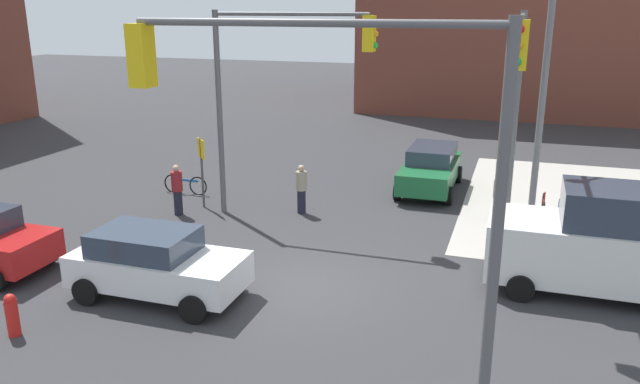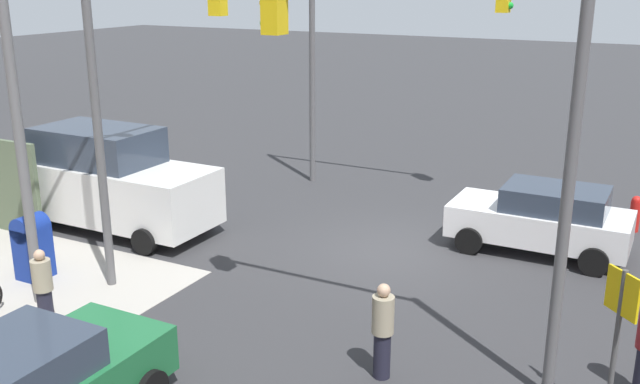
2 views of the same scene
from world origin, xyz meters
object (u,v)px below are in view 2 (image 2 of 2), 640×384
(traffic_signal_ne_corner, at_px, (151,59))
(pedestrian_waiting, at_px, (383,330))
(mailbox_blue, at_px, (33,245))
(coupe_white, at_px, (543,218))
(street_lamp_corner, at_px, (32,65))
(traffic_signal_nw_corner, at_px, (440,92))
(pedestrian_crossing, at_px, (43,288))
(fire_hydrant, at_px, (635,213))
(traffic_signal_se_corner, at_px, (384,35))
(van_white_delivery, at_px, (111,180))

(traffic_signal_ne_corner, relative_size, pedestrian_waiting, 3.95)
(mailbox_blue, bearing_deg, coupe_white, -144.67)
(traffic_signal_ne_corner, bearing_deg, street_lamp_corner, 80.33)
(street_lamp_corner, bearing_deg, pedestrian_waiting, -177.41)
(traffic_signal_nw_corner, bearing_deg, pedestrian_crossing, 16.56)
(pedestrian_crossing, xyz_separation_m, pedestrian_waiting, (-6.20, -1.30, 0.06))
(traffic_signal_nw_corner, height_order, fire_hydrant, traffic_signal_nw_corner)
(traffic_signal_se_corner, xyz_separation_m, fire_hydrant, (-7.17, 0.30, -4.18))
(traffic_signal_ne_corner, height_order, fire_hydrant, traffic_signal_ne_corner)
(pedestrian_crossing, height_order, pedestrian_waiting, pedestrian_waiting)
(traffic_signal_ne_corner, height_order, coupe_white, traffic_signal_ne_corner)
(van_white_delivery, bearing_deg, traffic_signal_se_corner, -127.19)
(traffic_signal_se_corner, relative_size, street_lamp_corner, 0.81)
(traffic_signal_nw_corner, height_order, street_lamp_corner, street_lamp_corner)
(fire_hydrant, bearing_deg, pedestrian_crossing, 49.31)
(mailbox_blue, relative_size, pedestrian_waiting, 0.87)
(van_white_delivery, bearing_deg, pedestrian_waiting, 159.20)
(street_lamp_corner, height_order, van_white_delivery, street_lamp_corner)
(mailbox_blue, relative_size, pedestrian_crossing, 0.93)
(traffic_signal_nw_corner, relative_size, mailbox_blue, 4.55)
(pedestrian_waiting, bearing_deg, traffic_signal_ne_corner, 121.76)
(traffic_signal_nw_corner, height_order, traffic_signal_ne_corner, same)
(traffic_signal_ne_corner, height_order, mailbox_blue, traffic_signal_ne_corner)
(traffic_signal_ne_corner, relative_size, fire_hydrant, 6.91)
(van_white_delivery, bearing_deg, street_lamp_corner, 118.13)
(coupe_white, bearing_deg, fire_hydrant, -125.56)
(traffic_signal_nw_corner, height_order, mailbox_blue, traffic_signal_nw_corner)
(coupe_white, distance_m, pedestrian_crossing, 10.99)
(traffic_signal_ne_corner, xyz_separation_m, pedestrian_waiting, (-6.50, 2.42, -3.72))
(traffic_signal_se_corner, xyz_separation_m, van_white_delivery, (4.78, 6.30, -3.38))
(street_lamp_corner, xyz_separation_m, pedestrian_waiting, (-6.97, -0.31, -3.85))
(fire_hydrant, distance_m, coupe_white, 3.16)
(traffic_signal_se_corner, height_order, traffic_signal_ne_corner, same)
(traffic_signal_nw_corner, bearing_deg, mailbox_blue, 3.28)
(mailbox_blue, relative_size, van_white_delivery, 0.26)
(traffic_signal_ne_corner, height_order, pedestrian_crossing, traffic_signal_ne_corner)
(fire_hydrant, height_order, pedestrian_crossing, pedestrian_crossing)
(traffic_signal_ne_corner, bearing_deg, van_white_delivery, -21.87)
(traffic_signal_se_corner, distance_m, coupe_white, 7.16)
(traffic_signal_nw_corner, height_order, traffic_signal_se_corner, same)
(fire_hydrant, bearing_deg, coupe_white, 54.44)
(traffic_signal_se_corner, xyz_separation_m, street_lamp_corner, (2.79, 10.01, 0.04))
(mailbox_blue, height_order, van_white_delivery, van_white_delivery)
(traffic_signal_ne_corner, bearing_deg, traffic_signal_se_corner, -107.73)
(mailbox_blue, xyz_separation_m, van_white_delivery, (0.75, -3.20, 0.52))
(street_lamp_corner, distance_m, mailbox_blue, 4.16)
(mailbox_blue, bearing_deg, pedestrian_waiting, 178.60)
(pedestrian_waiting, bearing_deg, traffic_signal_se_corner, 75.42)
(mailbox_blue, height_order, fire_hydrant, mailbox_blue)
(traffic_signal_se_corner, bearing_deg, street_lamp_corner, 74.41)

